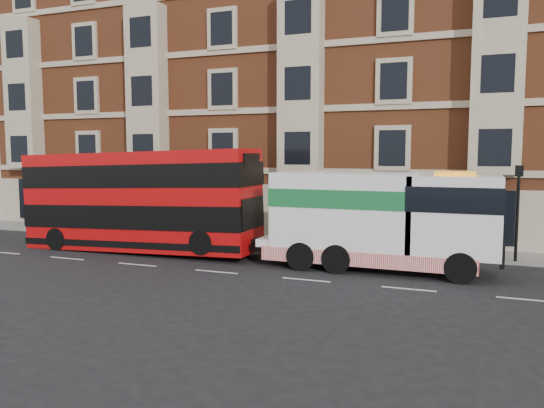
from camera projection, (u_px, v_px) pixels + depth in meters
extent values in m
plane|color=black|center=(216.00, 272.00, 22.56)|extent=(120.00, 120.00, 0.00)
cube|color=slate|center=(278.00, 242.00, 29.52)|extent=(90.00, 3.00, 0.15)
cube|color=brown|center=(324.00, 93.00, 35.45)|extent=(45.00, 12.00, 18.00)
cylinder|color=black|center=(171.00, 204.00, 30.25)|extent=(0.14, 0.14, 4.00)
cube|color=black|center=(171.00, 167.00, 30.05)|extent=(0.35, 0.15, 0.50)
cylinder|color=black|center=(517.00, 218.00, 23.83)|extent=(0.14, 0.14, 4.00)
cube|color=black|center=(519.00, 171.00, 23.63)|extent=(0.35, 0.15, 0.50)
cube|color=#BE0A0C|center=(139.00, 200.00, 27.04)|extent=(12.52, 2.79, 4.92)
cube|color=black|center=(140.00, 215.00, 27.11)|extent=(12.56, 2.85, 1.17)
cube|color=black|center=(139.00, 175.00, 26.92)|extent=(12.56, 2.85, 1.12)
cylinder|color=black|center=(57.00, 239.00, 27.58)|extent=(1.16, 0.36, 1.16)
cylinder|color=black|center=(90.00, 232.00, 29.93)|extent=(1.16, 0.36, 1.16)
cylinder|color=black|center=(202.00, 242.00, 24.52)|extent=(1.16, 0.36, 1.16)
cylinder|color=black|center=(226.00, 235.00, 26.87)|extent=(1.16, 0.36, 1.16)
cube|color=white|center=(374.00, 245.00, 22.92)|extent=(10.06, 2.57, 0.34)
cube|color=white|center=(454.00, 215.00, 21.62)|extent=(3.58, 2.79, 3.24)
cube|color=white|center=(344.00, 210.00, 23.25)|extent=(6.04, 2.79, 3.24)
cube|color=#176A32|center=(344.00, 197.00, 23.19)|extent=(6.09, 2.83, 0.78)
cube|color=red|center=(369.00, 254.00, 23.03)|extent=(8.94, 2.85, 0.61)
cylinder|color=black|center=(461.00, 268.00, 20.51)|extent=(1.23, 0.39, 1.23)
cylinder|color=black|center=(462.00, 256.00, 22.86)|extent=(1.23, 0.39, 1.23)
cylinder|color=black|center=(337.00, 259.00, 22.26)|extent=(1.23, 0.45, 1.23)
cylinder|color=black|center=(350.00, 249.00, 24.61)|extent=(1.23, 0.45, 1.23)
cylinder|color=black|center=(301.00, 256.00, 22.82)|extent=(1.23, 0.45, 1.23)
cylinder|color=black|center=(317.00, 246.00, 25.17)|extent=(1.23, 0.45, 1.23)
imported|color=#1F1932|center=(77.00, 215.00, 34.47)|extent=(0.71, 0.53, 1.75)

